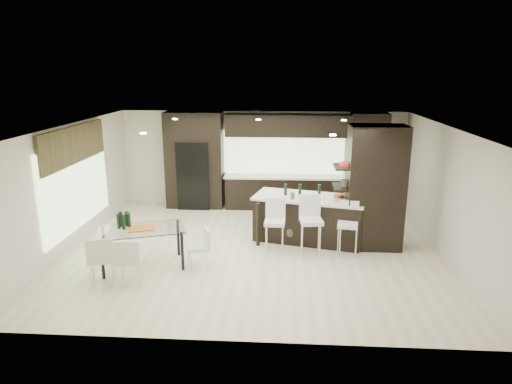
# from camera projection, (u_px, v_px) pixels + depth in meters

# --- Properties ---
(ground) EXTENTS (8.00, 8.00, 0.00)m
(ground) POSITION_uv_depth(u_px,v_px,m) (254.00, 250.00, 10.02)
(ground) COLOR beige
(ground) RESTS_ON ground
(back_wall) EXTENTS (8.00, 0.02, 2.70)m
(back_wall) POSITION_uv_depth(u_px,v_px,m) (263.00, 159.00, 13.03)
(back_wall) COLOR silver
(back_wall) RESTS_ON ground
(left_wall) EXTENTS (0.02, 7.00, 2.70)m
(left_wall) POSITION_uv_depth(u_px,v_px,m) (71.00, 187.00, 9.91)
(left_wall) COLOR silver
(left_wall) RESTS_ON ground
(right_wall) EXTENTS (0.02, 7.00, 2.70)m
(right_wall) POSITION_uv_depth(u_px,v_px,m) (447.00, 194.00, 9.41)
(right_wall) COLOR silver
(right_wall) RESTS_ON ground
(ceiling) EXTENTS (8.00, 7.00, 0.02)m
(ceiling) POSITION_uv_depth(u_px,v_px,m) (254.00, 127.00, 9.31)
(ceiling) COLOR white
(ceiling) RESTS_ON ground
(window_left) EXTENTS (0.04, 3.20, 1.90)m
(window_left) POSITION_uv_depth(u_px,v_px,m) (77.00, 185.00, 10.10)
(window_left) COLOR #B2D199
(window_left) RESTS_ON left_wall
(window_back) EXTENTS (3.40, 0.04, 1.20)m
(window_back) POSITION_uv_depth(u_px,v_px,m) (284.00, 152.00, 12.91)
(window_back) COLOR #B2D199
(window_back) RESTS_ON back_wall
(stone_accent) EXTENTS (0.08, 3.00, 0.80)m
(stone_accent) POSITION_uv_depth(u_px,v_px,m) (74.00, 145.00, 9.87)
(stone_accent) COLOR brown
(stone_accent) RESTS_ON left_wall
(ceiling_spots) EXTENTS (4.00, 3.00, 0.02)m
(ceiling_spots) POSITION_uv_depth(u_px,v_px,m) (255.00, 126.00, 9.56)
(ceiling_spots) COLOR white
(ceiling_spots) RESTS_ON ceiling
(back_cabinetry) EXTENTS (6.80, 0.68, 2.70)m
(back_cabinetry) POSITION_uv_depth(u_px,v_px,m) (280.00, 161.00, 12.68)
(back_cabinetry) COLOR black
(back_cabinetry) RESTS_ON ground
(refrigerator) EXTENTS (0.90, 0.68, 1.90)m
(refrigerator) POSITION_uv_depth(u_px,v_px,m) (195.00, 174.00, 12.89)
(refrigerator) COLOR black
(refrigerator) RESTS_ON ground
(partition_column) EXTENTS (1.20, 0.80, 2.70)m
(partition_column) POSITION_uv_depth(u_px,v_px,m) (375.00, 188.00, 9.89)
(partition_column) COLOR black
(partition_column) RESTS_ON ground
(kitchen_island) EXTENTS (2.68, 1.64, 1.04)m
(kitchen_island) POSITION_uv_depth(u_px,v_px,m) (309.00, 218.00, 10.46)
(kitchen_island) COLOR black
(kitchen_island) RESTS_ON ground
(stool_left) EXTENTS (0.45, 0.45, 0.96)m
(stool_left) POSITION_uv_depth(u_px,v_px,m) (275.00, 232.00, 9.70)
(stool_left) COLOR white
(stool_left) RESTS_ON ground
(stool_mid) EXTENTS (0.51, 0.51, 1.03)m
(stool_mid) POSITION_uv_depth(u_px,v_px,m) (311.00, 232.00, 9.63)
(stool_mid) COLOR white
(stool_mid) RESTS_ON ground
(stool_right) EXTENTS (0.48, 0.48, 0.93)m
(stool_right) POSITION_uv_depth(u_px,v_px,m) (347.00, 234.00, 9.62)
(stool_right) COLOR white
(stool_right) RESTS_ON ground
(bench) EXTENTS (1.31, 0.64, 0.48)m
(bench) POSITION_uv_depth(u_px,v_px,m) (295.00, 221.00, 11.14)
(bench) COLOR black
(bench) RESTS_ON ground
(floor_vase) EXTENTS (0.48, 0.48, 1.18)m
(floor_vase) POSITION_uv_depth(u_px,v_px,m) (292.00, 218.00, 10.28)
(floor_vase) COLOR #414C37
(floor_vase) RESTS_ON ground
(dining_table) EXTENTS (1.87, 1.42, 0.80)m
(dining_table) POSITION_uv_depth(u_px,v_px,m) (143.00, 248.00, 9.07)
(dining_table) COLOR white
(dining_table) RESTS_ON ground
(chair_near) EXTENTS (0.52, 0.52, 0.84)m
(chair_near) POSITION_uv_depth(u_px,v_px,m) (130.00, 263.00, 8.33)
(chair_near) COLOR white
(chair_near) RESTS_ON ground
(chair_far) EXTENTS (0.59, 0.59, 0.86)m
(chair_far) POSITION_uv_depth(u_px,v_px,m) (102.00, 261.00, 8.35)
(chair_far) COLOR white
(chair_far) RESTS_ON ground
(chair_end) EXTENTS (0.53, 0.53, 0.76)m
(chair_end) POSITION_uv_depth(u_px,v_px,m) (198.00, 250.00, 9.01)
(chair_end) COLOR white
(chair_end) RESTS_ON ground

